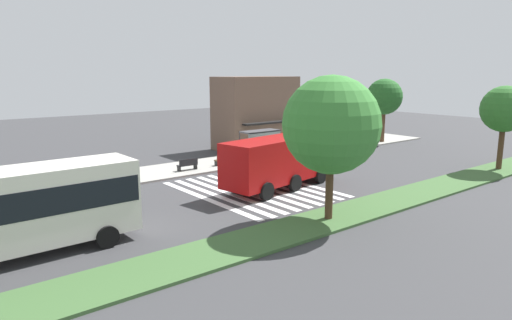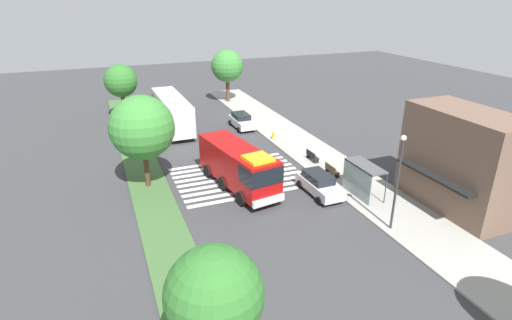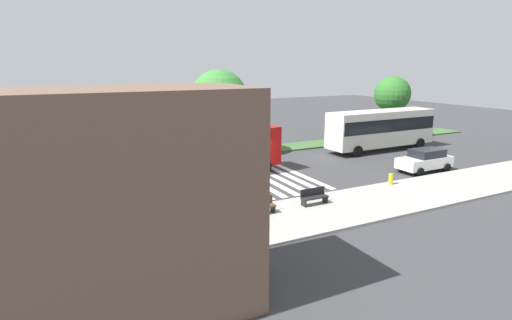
# 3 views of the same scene
# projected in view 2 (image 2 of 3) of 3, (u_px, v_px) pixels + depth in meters

# --- Properties ---
(ground_plane) EXTENTS (120.00, 120.00, 0.00)m
(ground_plane) POSITION_uv_depth(u_px,v_px,m) (236.00, 173.00, 35.08)
(ground_plane) COLOR #38383A
(sidewalk) EXTENTS (60.00, 4.91, 0.14)m
(sidewalk) POSITION_uv_depth(u_px,v_px,m) (321.00, 159.00, 37.88)
(sidewalk) COLOR #9E9B93
(sidewalk) RESTS_ON ground_plane
(median_strip) EXTENTS (60.00, 3.00, 0.14)m
(median_strip) POSITION_uv_depth(u_px,v_px,m) (149.00, 186.00, 32.55)
(median_strip) COLOR #3D6033
(median_strip) RESTS_ON ground_plane
(crosswalk) EXTENTS (7.65, 10.58, 0.01)m
(crosswalk) POSITION_uv_depth(u_px,v_px,m) (239.00, 177.00, 34.37)
(crosswalk) COLOR silver
(crosswalk) RESTS_ON ground_plane
(fire_truck) EXTENTS (9.40, 4.05, 3.66)m
(fire_truck) POSITION_uv_depth(u_px,v_px,m) (240.00, 165.00, 31.61)
(fire_truck) COLOR #A50C0C
(fire_truck) RESTS_ON ground_plane
(parked_car_west) EXTENTS (4.32, 2.02, 1.68)m
(parked_car_west) POSITION_uv_depth(u_px,v_px,m) (242.00, 121.00, 46.32)
(parked_car_west) COLOR silver
(parked_car_west) RESTS_ON ground_plane
(parked_car_mid) EXTENTS (4.58, 2.05, 1.66)m
(parked_car_mid) POSITION_uv_depth(u_px,v_px,m) (319.00, 184.00, 31.20)
(parked_car_mid) COLOR silver
(parked_car_mid) RESTS_ON ground_plane
(transit_bus) EXTENTS (11.07, 2.98, 3.69)m
(transit_bus) POSITION_uv_depth(u_px,v_px,m) (172.00, 110.00, 45.54)
(transit_bus) COLOR silver
(transit_bus) RESTS_ON ground_plane
(bus_stop_shelter) EXTENTS (3.50, 1.40, 2.46)m
(bus_stop_shelter) POSITION_uv_depth(u_px,v_px,m) (361.00, 174.00, 30.31)
(bus_stop_shelter) COLOR #4C4C51
(bus_stop_shelter) RESTS_ON sidewalk
(bench_near_shelter) EXTENTS (1.60, 0.50, 0.90)m
(bench_near_shelter) POSITION_uv_depth(u_px,v_px,m) (332.00, 170.00, 34.25)
(bench_near_shelter) COLOR #4C3823
(bench_near_shelter) RESTS_ON sidewalk
(bench_west_of_shelter) EXTENTS (1.60, 0.50, 0.90)m
(bench_west_of_shelter) POSITION_uv_depth(u_px,v_px,m) (312.00, 156.00, 37.17)
(bench_west_of_shelter) COLOR black
(bench_west_of_shelter) RESTS_ON sidewalk
(street_lamp) EXTENTS (0.36, 0.36, 6.42)m
(street_lamp) POSITION_uv_depth(u_px,v_px,m) (398.00, 176.00, 25.25)
(street_lamp) COLOR #2D2D30
(street_lamp) RESTS_ON sidewalk
(storefront_building) EXTENTS (8.19, 4.90, 7.12)m
(storefront_building) POSITION_uv_depth(u_px,v_px,m) (462.00, 161.00, 28.36)
(storefront_building) COLOR brown
(storefront_building) RESTS_ON ground_plane
(sidewalk_tree_far_west) EXTENTS (4.36, 4.36, 7.08)m
(sidewalk_tree_far_west) POSITION_uv_depth(u_px,v_px,m) (227.00, 66.00, 55.64)
(sidewalk_tree_far_west) COLOR #513823
(sidewalk_tree_far_west) RESTS_ON sidewalk
(median_tree_far_west) EXTENTS (3.85, 3.85, 6.50)m
(median_tree_far_west) POSITION_uv_depth(u_px,v_px,m) (121.00, 81.00, 48.05)
(median_tree_far_west) COLOR #47301E
(median_tree_far_west) RESTS_ON median_strip
(median_tree_west) EXTENTS (4.92, 4.92, 7.29)m
(median_tree_west) POSITION_uv_depth(u_px,v_px,m) (142.00, 128.00, 30.72)
(median_tree_west) COLOR #47301E
(median_tree_west) RESTS_ON median_strip
(median_tree_center) EXTENTS (3.53, 3.53, 6.42)m
(median_tree_center) POSITION_uv_depth(u_px,v_px,m) (214.00, 295.00, 14.08)
(median_tree_center) COLOR #47301E
(median_tree_center) RESTS_ON median_strip
(fire_hydrant) EXTENTS (0.28, 0.28, 0.70)m
(fire_hydrant) POSITION_uv_depth(u_px,v_px,m) (273.00, 136.00, 42.66)
(fire_hydrant) COLOR gold
(fire_hydrant) RESTS_ON sidewalk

